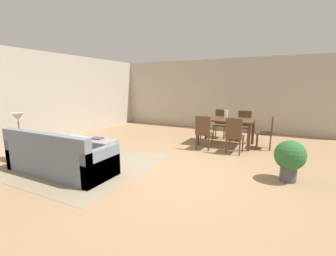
{
  "coord_description": "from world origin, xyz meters",
  "views": [
    {
      "loc": [
        2.02,
        -4.01,
        1.71
      ],
      "look_at": [
        -0.63,
        1.24,
        0.62
      ],
      "focal_mm": 24.68,
      "sensor_mm": 36.0,
      "label": 1
    }
  ],
  "objects_px": {
    "dining_chair_near_left": "(204,131)",
    "dining_chair_near_right": "(234,134)",
    "dining_table": "(226,122)",
    "vase_centerpiece": "(226,114)",
    "couch": "(59,158)",
    "ottoman_table": "(97,147)",
    "side_table": "(21,141)",
    "table_lamp": "(18,118)",
    "dining_chair_far_left": "(221,122)",
    "dining_chair_head_east": "(268,130)",
    "dining_chair_far_right": "(244,124)",
    "potted_plant": "(290,157)",
    "book_on_ottoman": "(97,138)"
  },
  "relations": [
    {
      "from": "potted_plant",
      "to": "ottoman_table",
      "type": "bearing_deg",
      "value": -173.43
    },
    {
      "from": "side_table",
      "to": "vase_centerpiece",
      "type": "relative_size",
      "value": 2.34
    },
    {
      "from": "couch",
      "to": "dining_table",
      "type": "xyz_separation_m",
      "value": [
        2.41,
        3.7,
        0.37
      ]
    },
    {
      "from": "dining_chair_far_right",
      "to": "vase_centerpiece",
      "type": "distance_m",
      "value": 0.95
    },
    {
      "from": "dining_chair_far_left",
      "to": "dining_chair_far_right",
      "type": "height_order",
      "value": "same"
    },
    {
      "from": "side_table",
      "to": "dining_chair_head_east",
      "type": "distance_m",
      "value": 6.13
    },
    {
      "from": "ottoman_table",
      "to": "book_on_ottoman",
      "type": "xyz_separation_m",
      "value": [
        -0.05,
        0.07,
        0.2
      ]
    },
    {
      "from": "ottoman_table",
      "to": "dining_table",
      "type": "distance_m",
      "value": 3.61
    },
    {
      "from": "couch",
      "to": "dining_chair_near_left",
      "type": "bearing_deg",
      "value": 54.87
    },
    {
      "from": "table_lamp",
      "to": "potted_plant",
      "type": "height_order",
      "value": "table_lamp"
    },
    {
      "from": "ottoman_table",
      "to": "side_table",
      "type": "distance_m",
      "value": 1.7
    },
    {
      "from": "book_on_ottoman",
      "to": "potted_plant",
      "type": "height_order",
      "value": "potted_plant"
    },
    {
      "from": "table_lamp",
      "to": "dining_chair_near_left",
      "type": "relative_size",
      "value": 0.57
    },
    {
      "from": "dining_chair_far_right",
      "to": "book_on_ottoman",
      "type": "bearing_deg",
      "value": -131.01
    },
    {
      "from": "table_lamp",
      "to": "dining_table",
      "type": "distance_m",
      "value": 5.26
    },
    {
      "from": "table_lamp",
      "to": "dining_chair_far_left",
      "type": "height_order",
      "value": "table_lamp"
    },
    {
      "from": "couch",
      "to": "dining_chair_near_right",
      "type": "height_order",
      "value": "dining_chair_near_right"
    },
    {
      "from": "dining_chair_far_right",
      "to": "dining_chair_head_east",
      "type": "bearing_deg",
      "value": -47.02
    },
    {
      "from": "dining_table",
      "to": "potted_plant",
      "type": "bearing_deg",
      "value": -52.49
    },
    {
      "from": "ottoman_table",
      "to": "dining_chair_far_left",
      "type": "height_order",
      "value": "dining_chair_far_left"
    },
    {
      "from": "ottoman_table",
      "to": "potted_plant",
      "type": "relative_size",
      "value": 1.24
    },
    {
      "from": "couch",
      "to": "dining_chair_head_east",
      "type": "relative_size",
      "value": 2.45
    },
    {
      "from": "table_lamp",
      "to": "dining_chair_near_left",
      "type": "bearing_deg",
      "value": 38.55
    },
    {
      "from": "side_table",
      "to": "dining_chair_head_east",
      "type": "relative_size",
      "value": 0.63
    },
    {
      "from": "side_table",
      "to": "dining_chair_near_left",
      "type": "relative_size",
      "value": 0.63
    },
    {
      "from": "dining_chair_far_right",
      "to": "dining_chair_near_left",
      "type": "bearing_deg",
      "value": -115.06
    },
    {
      "from": "table_lamp",
      "to": "potted_plant",
      "type": "bearing_deg",
      "value": 14.9
    },
    {
      "from": "ottoman_table",
      "to": "couch",
      "type": "bearing_deg",
      "value": -86.99
    },
    {
      "from": "vase_centerpiece",
      "to": "potted_plant",
      "type": "xyz_separation_m",
      "value": [
        1.65,
        -2.16,
        -0.44
      ]
    },
    {
      "from": "dining_chair_near_right",
      "to": "dining_chair_far_right",
      "type": "height_order",
      "value": "same"
    },
    {
      "from": "dining_chair_far_right",
      "to": "vase_centerpiece",
      "type": "xyz_separation_m",
      "value": [
        -0.4,
        -0.78,
        0.36
      ]
    },
    {
      "from": "dining_chair_far_right",
      "to": "book_on_ottoman",
      "type": "xyz_separation_m",
      "value": [
        -2.9,
        -3.34,
        -0.08
      ]
    },
    {
      "from": "couch",
      "to": "dining_chair_far_left",
      "type": "height_order",
      "value": "dining_chair_far_left"
    },
    {
      "from": "dining_chair_near_right",
      "to": "potted_plant",
      "type": "xyz_separation_m",
      "value": [
        1.22,
        -1.28,
        -0.08
      ]
    },
    {
      "from": "dining_table",
      "to": "vase_centerpiece",
      "type": "bearing_deg",
      "value": 119.28
    },
    {
      "from": "vase_centerpiece",
      "to": "couch",
      "type": "bearing_deg",
      "value": -122.67
    },
    {
      "from": "dining_chair_near_right",
      "to": "dining_chair_far_left",
      "type": "distance_m",
      "value": 1.86
    },
    {
      "from": "book_on_ottoman",
      "to": "dining_chair_near_right",
      "type": "bearing_deg",
      "value": 29.81
    },
    {
      "from": "dining_chair_far_right",
      "to": "book_on_ottoman",
      "type": "height_order",
      "value": "dining_chair_far_right"
    },
    {
      "from": "side_table",
      "to": "dining_chair_near_right",
      "type": "distance_m",
      "value": 5.05
    },
    {
      "from": "couch",
      "to": "table_lamp",
      "type": "bearing_deg",
      "value": 175.02
    },
    {
      "from": "dining_table",
      "to": "potted_plant",
      "type": "height_order",
      "value": "dining_table"
    },
    {
      "from": "ottoman_table",
      "to": "dining_chair_near_left",
      "type": "distance_m",
      "value": 2.74
    },
    {
      "from": "table_lamp",
      "to": "side_table",
      "type": "bearing_deg",
      "value": 0.0
    },
    {
      "from": "couch",
      "to": "dining_chair_head_east",
      "type": "xyz_separation_m",
      "value": [
        3.54,
        3.72,
        0.23
      ]
    },
    {
      "from": "ottoman_table",
      "to": "dining_chair_near_right",
      "type": "xyz_separation_m",
      "value": [
        2.88,
        1.75,
        0.28
      ]
    },
    {
      "from": "table_lamp",
      "to": "dining_chair_near_right",
      "type": "bearing_deg",
      "value": 32.8
    },
    {
      "from": "dining_chair_head_east",
      "to": "vase_centerpiece",
      "type": "height_order",
      "value": "vase_centerpiece"
    },
    {
      "from": "side_table",
      "to": "dining_chair_head_east",
      "type": "xyz_separation_m",
      "value": [
        4.97,
        3.59,
        0.06
      ]
    },
    {
      "from": "dining_chair_near_left",
      "to": "dining_chair_near_right",
      "type": "relative_size",
      "value": 1.0
    }
  ]
}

